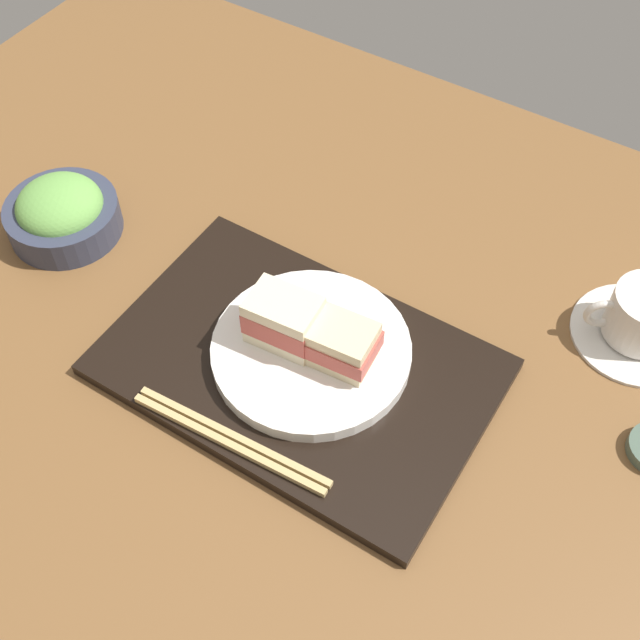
% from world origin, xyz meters
% --- Properties ---
extents(ground_plane, '(1.40, 1.00, 0.03)m').
position_xyz_m(ground_plane, '(0.00, 0.00, -0.01)').
color(ground_plane, brown).
extents(serving_tray, '(0.40, 0.26, 0.01)m').
position_xyz_m(serving_tray, '(0.01, -0.04, 0.01)').
color(serving_tray, black).
rests_on(serving_tray, ground_plane).
extents(sandwich_plate, '(0.21, 0.21, 0.02)m').
position_xyz_m(sandwich_plate, '(0.01, -0.02, 0.02)').
color(sandwich_plate, white).
rests_on(sandwich_plate, serving_tray).
extents(sandwich_near, '(0.08, 0.06, 0.06)m').
position_xyz_m(sandwich_near, '(-0.02, -0.02, 0.06)').
color(sandwich_near, beige).
rests_on(sandwich_near, sandwich_plate).
extents(sandwich_far, '(0.08, 0.06, 0.05)m').
position_xyz_m(sandwich_far, '(0.04, -0.02, 0.06)').
color(sandwich_far, beige).
rests_on(sandwich_far, sandwich_plate).
extents(salad_bowl, '(0.14, 0.14, 0.07)m').
position_xyz_m(salad_bowl, '(-0.35, -0.01, 0.03)').
color(salad_bowl, '#33384C').
rests_on(salad_bowl, ground_plane).
extents(chopsticks_pair, '(0.22, 0.03, 0.01)m').
position_xyz_m(chopsticks_pair, '(0.00, -0.15, 0.02)').
color(chopsticks_pair, tan).
rests_on(chopsticks_pair, serving_tray).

